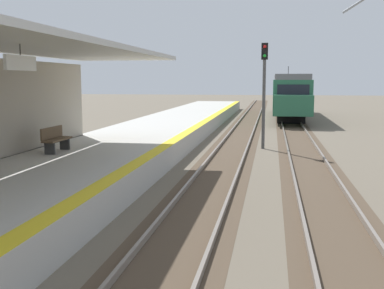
{
  "coord_description": "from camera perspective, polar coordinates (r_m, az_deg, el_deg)",
  "views": [
    {
      "loc": [
        3.78,
        -1.07,
        3.41
      ],
      "look_at": [
        2.18,
        8.54,
        2.1
      ],
      "focal_mm": 44.89,
      "sensor_mm": 36.0,
      "label": 1
    }
  ],
  "objects": [
    {
      "name": "approaching_train",
      "position": [
        44.8,
        11.47,
        5.94
      ],
      "size": [
        2.93,
        19.6,
        4.76
      ],
      "color": "#286647",
      "rests_on": "ground"
    },
    {
      "name": "track_pair_nearest_platform",
      "position": [
        21.42,
        4.3,
        -1.38
      ],
      "size": [
        2.34,
        120.0,
        0.16
      ],
      "color": "#4C3D2D",
      "rests_on": "ground"
    },
    {
      "name": "platform_bench",
      "position": [
        17.49,
        -15.92,
        0.69
      ],
      "size": [
        0.45,
        1.6,
        0.88
      ],
      "color": "brown",
      "rests_on": "station_platform"
    },
    {
      "name": "station_platform",
      "position": [
        18.43,
        -10.61,
        -1.71
      ],
      "size": [
        5.0,
        80.0,
        0.91
      ],
      "color": "#B7B5AD",
      "rests_on": "ground"
    },
    {
      "name": "track_pair_middle",
      "position": [
        21.39,
        13.41,
        -1.58
      ],
      "size": [
        2.34,
        120.0,
        0.16
      ],
      "color": "#4C3D2D",
      "rests_on": "ground"
    },
    {
      "name": "rail_signal_post",
      "position": [
        24.04,
        8.56,
        7.07
      ],
      "size": [
        0.32,
        0.34,
        5.2
      ],
      "color": "#4C4C4C",
      "rests_on": "ground"
    }
  ]
}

